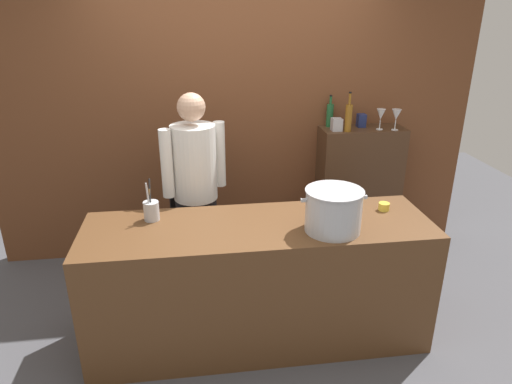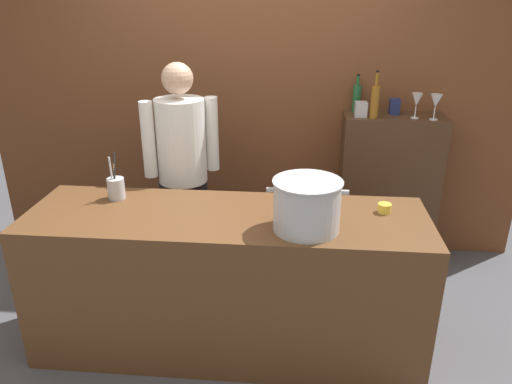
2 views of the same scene
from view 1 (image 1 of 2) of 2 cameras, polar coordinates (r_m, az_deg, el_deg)
name	(u,v)px [view 1 (image 1 of 2)]	position (r m, az deg, el deg)	size (l,w,h in m)	color
ground_plane	(259,335)	(3.52, 0.32, -17.33)	(8.00, 8.00, 0.00)	#4C4C51
brick_back_panel	(237,95)	(4.17, -2.41, 11.94)	(4.40, 0.10, 3.00)	brown
prep_counter	(259,283)	(3.25, 0.34, -11.20)	(2.32, 0.70, 0.90)	brown
bar_cabinet	(358,190)	(4.47, 12.51, 0.20)	(0.76, 0.32, 1.21)	#472D1C
chef	(195,182)	(3.59, -7.60, 1.18)	(0.49, 0.40, 1.66)	black
stockpot_large	(333,210)	(2.94, 9.61, -2.28)	(0.43, 0.37, 0.28)	#B7BABF
utensil_crock	(151,210)	(3.15, -12.89, -2.22)	(0.10, 0.10, 0.29)	#B7BABF
butter_jar	(384,207)	(3.35, 15.63, -1.75)	(0.08, 0.08, 0.05)	yellow
wine_bottle_green	(330,115)	(4.26, 9.17, 9.48)	(0.06, 0.06, 0.29)	#1E592D
wine_bottle_amber	(349,117)	(4.12, 11.44, 9.13)	(0.06, 0.06, 0.34)	#8C5919
wine_glass_tall	(381,115)	(4.24, 15.26, 9.22)	(0.08, 0.08, 0.18)	silver
wine_glass_short	(396,115)	(4.26, 17.05, 9.12)	(0.08, 0.08, 0.19)	silver
spice_tin_navy	(361,121)	(4.31, 12.96, 8.66)	(0.07, 0.07, 0.12)	navy
spice_tin_silver	(337,124)	(4.14, 9.99, 8.27)	(0.09, 0.09, 0.11)	#B2B2B7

